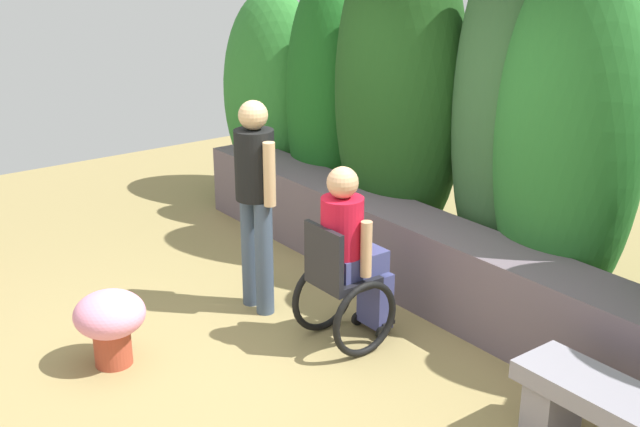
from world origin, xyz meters
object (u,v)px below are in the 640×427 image
object	(u,v)px
person_in_wheelchair	(348,262)
flower_pot_terracotta_by_wall	(110,320)
stone_bench	(628,426)
person_standing_companion	(255,192)

from	to	relation	value
person_in_wheelchair	flower_pot_terracotta_by_wall	xyz separation A→B (m)	(-0.71, -1.50, -0.29)
stone_bench	person_standing_companion	xyz separation A→B (m)	(-2.94, -0.48, 0.65)
person_in_wheelchair	person_standing_companion	xyz separation A→B (m)	(-0.84, -0.23, 0.34)
person_standing_companion	flower_pot_terracotta_by_wall	distance (m)	1.42
stone_bench	person_in_wheelchair	distance (m)	2.14
person_in_wheelchair	person_standing_companion	distance (m)	0.93
person_in_wheelchair	flower_pot_terracotta_by_wall	distance (m)	1.68
stone_bench	person_standing_companion	world-z (taller)	person_standing_companion
person_in_wheelchair	person_standing_companion	bearing A→B (deg)	-157.17
stone_bench	person_standing_companion	distance (m)	3.05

